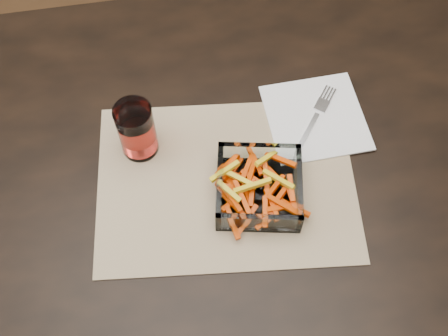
# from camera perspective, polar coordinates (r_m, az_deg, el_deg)

# --- Properties ---
(dining_table) EXTENTS (1.60, 0.90, 0.75)m
(dining_table) POSITION_cam_1_polar(r_m,az_deg,el_deg) (1.07, -2.14, -3.01)
(dining_table) COLOR black
(dining_table) RESTS_ON ground
(placemat) EXTENTS (0.48, 0.38, 0.00)m
(placemat) POSITION_cam_1_polar(r_m,az_deg,el_deg) (0.99, 0.22, -1.43)
(placemat) COLOR tan
(placemat) RESTS_ON dining_table
(glass_bowl) EXTENTS (0.17, 0.17, 0.06)m
(glass_bowl) POSITION_cam_1_polar(r_m,az_deg,el_deg) (0.95, 3.54, -2.07)
(glass_bowl) COLOR white
(glass_bowl) RESTS_ON placemat
(tumbler) EXTENTS (0.07, 0.07, 0.12)m
(tumbler) POSITION_cam_1_polar(r_m,az_deg,el_deg) (0.98, -8.84, 3.71)
(tumbler) COLOR white
(tumbler) RESTS_ON placemat
(napkin) EXTENTS (0.18, 0.18, 0.00)m
(napkin) POSITION_cam_1_polar(r_m,az_deg,el_deg) (1.06, 9.28, 5.08)
(napkin) COLOR white
(napkin) RESTS_ON placemat
(fork) EXTENTS (0.11, 0.14, 0.00)m
(fork) POSITION_cam_1_polar(r_m,az_deg,el_deg) (1.06, 9.26, 5.10)
(fork) COLOR silver
(fork) RESTS_ON napkin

